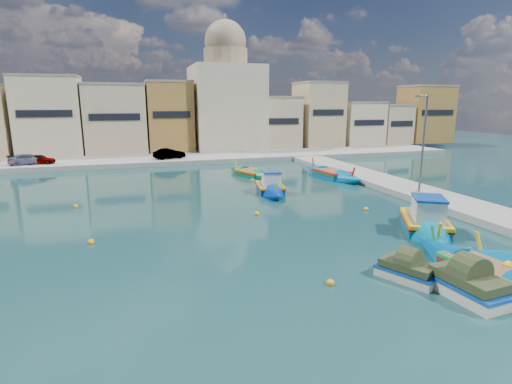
{
  "coord_description": "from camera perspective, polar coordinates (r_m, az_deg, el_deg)",
  "views": [
    {
      "loc": [
        -3.98,
        -19.47,
        7.42
      ],
      "look_at": [
        4.0,
        6.0,
        1.4
      ],
      "focal_mm": 28.0,
      "sensor_mm": 36.0,
      "label": 1
    }
  ],
  "objects": [
    {
      "name": "luzzu_blue_south",
      "position": [
        20.05,
        29.78,
        -9.98
      ],
      "size": [
        2.13,
        8.67,
        2.49
      ],
      "color": "#005796",
      "rests_on": "ground"
    },
    {
      "name": "east_quay",
      "position": [
        30.23,
        30.12,
        -2.77
      ],
      "size": [
        4.0,
        70.0,
        0.5
      ],
      "primitive_type": "cube",
      "color": "gray",
      "rests_on": "ground"
    },
    {
      "name": "north_quay",
      "position": [
        52.12,
        -12.89,
        4.54
      ],
      "size": [
        80.0,
        8.0,
        0.6
      ],
      "primitive_type": "cube",
      "color": "gray",
      "rests_on": "ground"
    },
    {
      "name": "tender_near",
      "position": [
        18.53,
        20.88,
        -10.49
      ],
      "size": [
        2.34,
        2.88,
        1.25
      ],
      "color": "beige",
      "rests_on": "ground"
    },
    {
      "name": "luzzu_turquoise_cabin",
      "position": [
        25.67,
        22.99,
        -4.21
      ],
      "size": [
        7.19,
        10.06,
        3.32
      ],
      "color": "#007599",
      "rests_on": "ground"
    },
    {
      "name": "tender_far",
      "position": [
        17.91,
        28.03,
        -11.73
      ],
      "size": [
        1.92,
        3.19,
        1.51
      ],
      "color": "beige",
      "rests_on": "ground"
    },
    {
      "name": "luzzu_cyan_mid",
      "position": [
        40.7,
        10.72,
        2.4
      ],
      "size": [
        3.51,
        9.62,
        2.78
      ],
      "color": "#0068A5",
      "rests_on": "ground"
    },
    {
      "name": "parked_cars",
      "position": [
        50.67,
        -23.66,
        4.59
      ],
      "size": [
        19.76,
        2.65,
        1.26
      ],
      "color": "#4C1919",
      "rests_on": "north_quay"
    },
    {
      "name": "luzzu_green",
      "position": [
        40.93,
        -0.69,
        2.63
      ],
      "size": [
        4.59,
        7.7,
        2.37
      ],
      "color": "#0A7248",
      "rests_on": "ground"
    },
    {
      "name": "mooring_buoys",
      "position": [
        26.73,
        -4.05,
        -3.27
      ],
      "size": [
        19.87,
        22.6,
        0.36
      ],
      "color": "orange",
      "rests_on": "ground"
    },
    {
      "name": "north_townhouses",
      "position": [
        59.85,
        -7.24,
        10.29
      ],
      "size": [
        83.2,
        7.87,
        10.19
      ],
      "color": "tan",
      "rests_on": "ground"
    },
    {
      "name": "church_block",
      "position": [
        61.1,
        -4.29,
        13.6
      ],
      "size": [
        10.0,
        10.0,
        19.1
      ],
      "color": "beige",
      "rests_on": "ground"
    },
    {
      "name": "luzzu_blue_cabin",
      "position": [
        33.58,
        2.06,
        0.55
      ],
      "size": [
        3.41,
        8.37,
        2.89
      ],
      "color": "#0030A3",
      "rests_on": "ground"
    },
    {
      "name": "ground",
      "position": [
        21.22,
        -5.52,
        -7.83
      ],
      "size": [
        160.0,
        160.0,
        0.0
      ],
      "primitive_type": "plane",
      "color": "#113335",
      "rests_on": "ground"
    },
    {
      "name": "quay_street_lamp",
      "position": [
        33.43,
        22.72,
        6.44
      ],
      "size": [
        1.18,
        0.16,
        8.0
      ],
      "color": "#595B60",
      "rests_on": "ground"
    }
  ]
}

